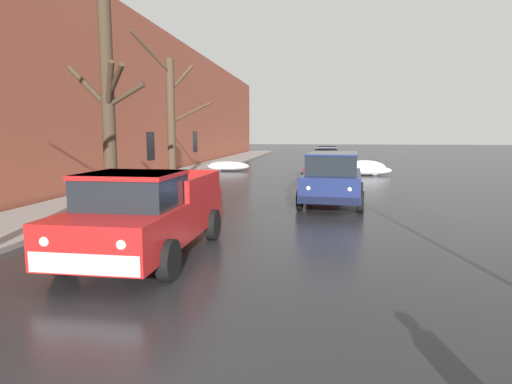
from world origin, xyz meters
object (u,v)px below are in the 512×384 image
suv_darkblue_parked_kerbside_close (333,177)px  sedan_maroon_parked_kerbside_mid (321,167)px  pickup_truck_red_approaching_near_lane (146,214)px  sedan_silver_parked_far_down_block (326,161)px  bare_tree_mid_block (172,120)px  bare_tree_second_along_sidewalk (108,96)px  fire_hydrant (54,230)px  sedan_grey_queued_behind_truck (327,155)px

suv_darkblue_parked_kerbside_close → sedan_maroon_parked_kerbside_mid: 7.34m
pickup_truck_red_approaching_near_lane → sedan_silver_parked_far_down_block: bearing=79.4°
bare_tree_mid_block → pickup_truck_red_approaching_near_lane: size_ratio=1.27×
pickup_truck_red_approaching_near_lane → sedan_maroon_parked_kerbside_mid: size_ratio=1.18×
sedan_maroon_parked_kerbside_mid → sedan_silver_parked_far_down_block: size_ratio=0.95×
sedan_maroon_parked_kerbside_mid → bare_tree_second_along_sidewalk: bearing=-122.3°
suv_darkblue_parked_kerbside_close → fire_hydrant: (-6.22, -6.73, -0.63)m
pickup_truck_red_approaching_near_lane → fire_hydrant: size_ratio=7.11×
sedan_maroon_parked_kerbside_mid → fire_hydrant: (-5.81, -14.06, -0.40)m
bare_tree_second_along_sidewalk → sedan_maroon_parked_kerbside_mid: (6.39, 10.12, -2.83)m
pickup_truck_red_approaching_near_lane → sedan_grey_queued_behind_truck: pickup_truck_red_approaching_near_lane is taller
bare_tree_mid_block → suv_darkblue_parked_kerbside_close: size_ratio=1.43×
pickup_truck_red_approaching_near_lane → bare_tree_mid_block: bearing=106.0°
bare_tree_mid_block → pickup_truck_red_approaching_near_lane: (2.91, -10.15, -2.16)m
suv_darkblue_parked_kerbside_close → sedan_silver_parked_far_down_block: bearing=90.4°
pickup_truck_red_approaching_near_lane → sedan_grey_queued_behind_truck: 27.86m
fire_hydrant → sedan_grey_queued_behind_truck: bearing=77.0°
sedan_silver_parked_far_down_block → suv_darkblue_parked_kerbside_close: bearing=-89.6°
sedan_silver_parked_far_down_block → fire_hydrant: size_ratio=6.33×
sedan_grey_queued_behind_truck → sedan_maroon_parked_kerbside_mid: bearing=-92.0°
bare_tree_second_along_sidewalk → sedan_grey_queued_behind_truck: bare_tree_second_along_sidewalk is taller
suv_darkblue_parked_kerbside_close → sedan_silver_parked_far_down_block: 13.09m
bare_tree_second_along_sidewalk → sedan_grey_queued_behind_truck: 24.31m
bare_tree_second_along_sidewalk → fire_hydrant: size_ratio=10.01×
bare_tree_second_along_sidewalk → sedan_maroon_parked_kerbside_mid: bearing=57.7°
suv_darkblue_parked_kerbside_close → fire_hydrant: 9.19m
bare_tree_second_along_sidewalk → pickup_truck_red_approaching_near_lane: bearing=-56.6°
bare_tree_mid_block → sedan_maroon_parked_kerbside_mid: (6.38, 4.39, -2.28)m
sedan_maroon_parked_kerbside_mid → sedan_silver_parked_far_down_block: bearing=86.9°
sedan_grey_queued_behind_truck → fire_hydrant: size_ratio=6.20×
bare_tree_mid_block → pickup_truck_red_approaching_near_lane: bearing=-74.0°
bare_tree_second_along_sidewalk → sedan_silver_parked_far_down_block: (6.70, 15.88, -2.83)m
suv_darkblue_parked_kerbside_close → fire_hydrant: bearing=-132.7°
suv_darkblue_parked_kerbside_close → pickup_truck_red_approaching_near_lane: bearing=-118.3°
pickup_truck_red_approaching_near_lane → sedan_silver_parked_far_down_block: size_ratio=1.12×
sedan_grey_queued_behind_truck → fire_hydrant: sedan_grey_queued_behind_truck is taller
suv_darkblue_parked_kerbside_close → sedan_maroon_parked_kerbside_mid: (-0.41, 7.32, -0.24)m
bare_tree_second_along_sidewalk → bare_tree_mid_block: (0.00, 5.73, -0.55)m
suv_darkblue_parked_kerbside_close → sedan_silver_parked_far_down_block: size_ratio=0.99×
pickup_truck_red_approaching_near_lane → fire_hydrant: pickup_truck_red_approaching_near_lane is taller
bare_tree_mid_block → sedan_silver_parked_far_down_block: size_ratio=1.42×
bare_tree_second_along_sidewalk → sedan_maroon_parked_kerbside_mid: 12.29m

